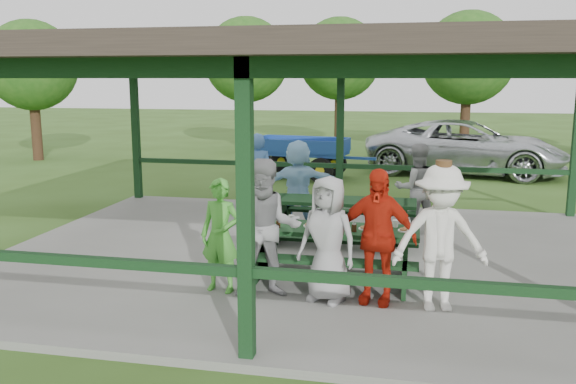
% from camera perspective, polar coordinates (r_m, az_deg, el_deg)
% --- Properties ---
extents(ground, '(90.00, 90.00, 0.00)m').
position_cam_1_polar(ground, '(9.98, 2.08, -6.29)').
color(ground, '#2F4B17').
rests_on(ground, ground).
extents(concrete_slab, '(10.00, 8.00, 0.10)m').
position_cam_1_polar(concrete_slab, '(9.97, 2.08, -6.01)').
color(concrete_slab, slate).
rests_on(concrete_slab, ground).
extents(pavilion_structure, '(10.60, 8.60, 3.24)m').
position_cam_1_polar(pavilion_structure, '(9.56, 2.21, 12.21)').
color(pavilion_structure, black).
rests_on(pavilion_structure, concrete_slab).
extents(picnic_table_near, '(2.39, 1.39, 0.75)m').
position_cam_1_polar(picnic_table_near, '(8.61, 4.15, -5.14)').
color(picnic_table_near, black).
rests_on(picnic_table_near, concrete_slab).
extents(picnic_table_far, '(2.50, 1.39, 0.75)m').
position_cam_1_polar(picnic_table_far, '(10.55, 5.07, -2.19)').
color(picnic_table_far, black).
rests_on(picnic_table_far, concrete_slab).
extents(table_setting, '(2.29, 0.45, 0.10)m').
position_cam_1_polar(table_setting, '(8.55, 4.90, -3.08)').
color(table_setting, white).
rests_on(table_setting, picnic_table_near).
extents(contestant_green, '(0.60, 0.44, 1.52)m').
position_cam_1_polar(contestant_green, '(8.10, -6.34, -4.07)').
color(contestant_green, green).
rests_on(contestant_green, concrete_slab).
extents(contestant_grey_left, '(1.04, 0.91, 1.80)m').
position_cam_1_polar(contestant_grey_left, '(7.82, -1.95, -3.45)').
color(contestant_grey_left, gray).
rests_on(contestant_grey_left, concrete_slab).
extents(contestant_grey_mid, '(0.91, 0.74, 1.61)m').
position_cam_1_polar(contestant_grey_mid, '(7.71, 3.75, -4.43)').
color(contestant_grey_mid, '#98989A').
rests_on(contestant_grey_mid, concrete_slab).
extents(contestant_red, '(1.07, 0.60, 1.72)m').
position_cam_1_polar(contestant_red, '(7.70, 8.27, -4.12)').
color(contestant_red, red).
rests_on(contestant_red, concrete_slab).
extents(contestant_white_fedora, '(1.27, 0.88, 1.85)m').
position_cam_1_polar(contestant_white_fedora, '(7.60, 14.06, -4.20)').
color(contestant_white_fedora, white).
rests_on(contestant_white_fedora, concrete_slab).
extents(spectator_lblue, '(1.63, 1.06, 1.68)m').
position_cam_1_polar(spectator_lblue, '(11.44, 0.91, 0.75)').
color(spectator_lblue, '#97C8EA').
rests_on(spectator_lblue, concrete_slab).
extents(spectator_blue, '(0.70, 0.54, 1.73)m').
position_cam_1_polar(spectator_blue, '(12.22, -2.89, 1.50)').
color(spectator_blue, '#3D659E').
rests_on(spectator_blue, concrete_slab).
extents(spectator_grey, '(0.93, 0.80, 1.64)m').
position_cam_1_polar(spectator_grey, '(11.35, 11.92, 0.33)').
color(spectator_grey, gray).
rests_on(spectator_grey, concrete_slab).
extents(pickup_truck, '(6.29, 3.68, 1.64)m').
position_cam_1_polar(pickup_truck, '(19.36, 16.36, 4.03)').
color(pickup_truck, silver).
rests_on(pickup_truck, ground).
extents(farm_trailer, '(3.66, 1.92, 1.27)m').
position_cam_1_polar(farm_trailer, '(17.92, 1.20, 3.34)').
color(farm_trailer, navy).
rests_on(farm_trailer, ground).
extents(tree_far_left, '(3.41, 3.41, 5.32)m').
position_cam_1_polar(tree_far_left, '(25.05, -3.92, 12.20)').
color(tree_far_left, '#351F15').
rests_on(tree_far_left, ground).
extents(tree_left, '(3.48, 3.48, 5.44)m').
position_cam_1_polar(tree_left, '(26.48, 4.84, 12.28)').
color(tree_left, '#351F15').
rests_on(tree_left, ground).
extents(tree_mid, '(3.41, 3.41, 5.33)m').
position_cam_1_polar(tree_mid, '(23.74, 16.51, 11.91)').
color(tree_mid, '#351F15').
rests_on(tree_mid, ground).
extents(tree_edge_left, '(3.14, 3.14, 4.91)m').
position_cam_1_polar(tree_edge_left, '(23.49, -22.88, 10.83)').
color(tree_edge_left, '#351F15').
rests_on(tree_edge_left, ground).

